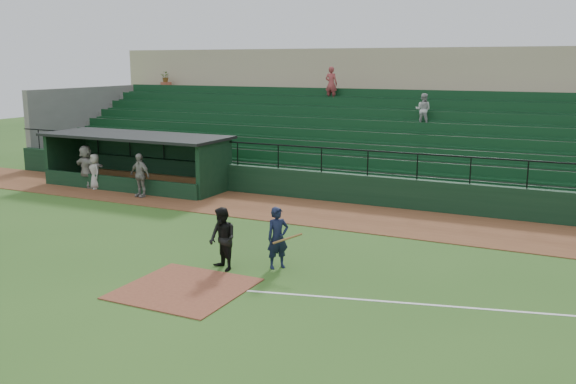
% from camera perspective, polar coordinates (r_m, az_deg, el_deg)
% --- Properties ---
extents(ground, '(90.00, 90.00, 0.00)m').
position_cam_1_polar(ground, '(17.10, -7.43, -7.67)').
color(ground, '#2D561B').
rests_on(ground, ground).
extents(warning_track, '(40.00, 4.00, 0.03)m').
position_cam_1_polar(warning_track, '(23.89, 3.16, -1.94)').
color(warning_track, brown).
rests_on(warning_track, ground).
extents(home_plate_dirt, '(3.00, 3.00, 0.03)m').
position_cam_1_polar(home_plate_dirt, '(16.32, -9.38, -8.63)').
color(home_plate_dirt, brown).
rests_on(home_plate_dirt, ground).
extents(foul_line, '(17.49, 4.44, 0.01)m').
position_cam_1_polar(foul_line, '(15.70, 20.96, -10.17)').
color(foul_line, white).
rests_on(foul_line, ground).
extents(stadium_structure, '(38.00, 13.08, 6.40)m').
position_cam_1_polar(stadium_structure, '(31.37, 9.25, 5.44)').
color(stadium_structure, black).
rests_on(stadium_structure, ground).
extents(dugout, '(8.90, 3.20, 2.42)m').
position_cam_1_polar(dugout, '(29.95, -13.07, 3.12)').
color(dugout, black).
rests_on(dugout, ground).
extents(batter_at_plate, '(1.16, 0.76, 1.74)m').
position_cam_1_polar(batter_at_plate, '(17.45, -0.93, -4.17)').
color(batter_at_plate, black).
rests_on(batter_at_plate, ground).
extents(umpire, '(1.07, 0.99, 1.76)m').
position_cam_1_polar(umpire, '(17.38, -5.97, -4.27)').
color(umpire, black).
rests_on(umpire, ground).
extents(dugout_player_a, '(1.14, 0.61, 1.85)m').
position_cam_1_polar(dugout_player_a, '(27.28, -13.29, 1.49)').
color(dugout_player_a, gray).
rests_on(dugout_player_a, warning_track).
extents(dugout_player_b, '(0.92, 0.79, 1.58)m').
position_cam_1_polar(dugout_player_b, '(29.56, -17.09, 1.80)').
color(dugout_player_b, '#ABA6A0').
rests_on(dugout_player_b, warning_track).
extents(dugout_player_c, '(1.88, 0.90, 1.94)m').
position_cam_1_polar(dugout_player_c, '(29.92, -17.81, 2.21)').
color(dugout_player_c, '#A49F99').
rests_on(dugout_player_c, warning_track).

